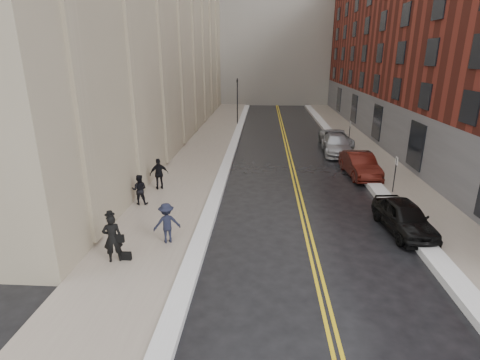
# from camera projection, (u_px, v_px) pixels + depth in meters

# --- Properties ---
(ground) EXTENTS (160.00, 160.00, 0.00)m
(ground) POSITION_uv_depth(u_px,v_px,m) (251.00, 262.00, 14.49)
(ground) COLOR black
(ground) RESTS_ON ground
(sidewalk_left) EXTENTS (4.00, 64.00, 0.15)m
(sidewalk_left) POSITION_uv_depth(u_px,v_px,m) (202.00, 155.00, 29.88)
(sidewalk_left) COLOR gray
(sidewalk_left) RESTS_ON ground
(sidewalk_right) EXTENTS (3.00, 64.00, 0.15)m
(sidewalk_right) POSITION_uv_depth(u_px,v_px,m) (373.00, 157.00, 29.08)
(sidewalk_right) COLOR gray
(sidewalk_right) RESTS_ON ground
(lane_stripe_a) EXTENTS (0.12, 64.00, 0.01)m
(lane_stripe_a) POSITION_uv_depth(u_px,v_px,m) (288.00, 157.00, 29.49)
(lane_stripe_a) COLOR gold
(lane_stripe_a) RESTS_ON ground
(lane_stripe_b) EXTENTS (0.12, 64.00, 0.01)m
(lane_stripe_b) POSITION_uv_depth(u_px,v_px,m) (291.00, 157.00, 29.48)
(lane_stripe_b) COLOR gold
(lane_stripe_b) RESTS_ON ground
(snow_ridge_left) EXTENTS (0.70, 60.80, 0.26)m
(snow_ridge_left) POSITION_uv_depth(u_px,v_px,m) (230.00, 155.00, 29.73)
(snow_ridge_left) COLOR silver
(snow_ridge_left) RESTS_ON ground
(snow_ridge_right) EXTENTS (0.85, 60.80, 0.30)m
(snow_ridge_right) POSITION_uv_depth(u_px,v_px,m) (349.00, 156.00, 29.16)
(snow_ridge_right) COLOR silver
(snow_ridge_right) RESTS_ON ground
(building_right) EXTENTS (14.00, 50.00, 18.00)m
(building_right) POSITION_uv_depth(u_px,v_px,m) (463.00, 39.00, 32.37)
(building_right) COLOR maroon
(building_right) RESTS_ON ground
(traffic_signal) EXTENTS (0.18, 0.15, 5.20)m
(traffic_signal) POSITION_uv_depth(u_px,v_px,m) (237.00, 98.00, 42.06)
(traffic_signal) COLOR black
(traffic_signal) RESTS_ON ground
(parking_sign_near) EXTENTS (0.06, 0.35, 2.23)m
(parking_sign_near) POSITION_uv_depth(u_px,v_px,m) (395.00, 172.00, 21.16)
(parking_sign_near) COLOR black
(parking_sign_near) RESTS_ON ground
(parking_sign_far) EXTENTS (0.06, 0.35, 2.23)m
(parking_sign_far) POSITION_uv_depth(u_px,v_px,m) (350.00, 131.00, 32.52)
(parking_sign_far) COLOR black
(parking_sign_far) RESTS_ON ground
(car_black) EXTENTS (2.10, 4.36, 1.44)m
(car_black) POSITION_uv_depth(u_px,v_px,m) (404.00, 217.00, 16.81)
(car_black) COLOR black
(car_black) RESTS_ON ground
(car_maroon) EXTENTS (1.97, 4.79, 1.54)m
(car_maroon) POSITION_uv_depth(u_px,v_px,m) (360.00, 165.00, 24.63)
(car_maroon) COLOR #40100B
(car_maroon) RESTS_ON ground
(car_silver_near) EXTENTS (2.43, 5.36, 1.52)m
(car_silver_near) POSITION_uv_depth(u_px,v_px,m) (337.00, 144.00, 30.32)
(car_silver_near) COLOR #A0A2A8
(car_silver_near) RESTS_ON ground
(car_silver_far) EXTENTS (2.59, 5.08, 1.37)m
(car_silver_far) POSITION_uv_depth(u_px,v_px,m) (336.00, 139.00, 32.80)
(car_silver_far) COLOR #9FA2A7
(car_silver_far) RESTS_ON ground
(pedestrian_main) EXTENTS (0.82, 0.67, 1.92)m
(pedestrian_main) POSITION_uv_depth(u_px,v_px,m) (112.00, 238.00, 14.03)
(pedestrian_main) COLOR black
(pedestrian_main) RESTS_ON sidewalk_left
(pedestrian_a) EXTENTS (0.85, 0.69, 1.62)m
(pedestrian_a) POSITION_uv_depth(u_px,v_px,m) (139.00, 190.00, 19.55)
(pedestrian_a) COLOR black
(pedestrian_a) RESTS_ON sidewalk_left
(pedestrian_b) EXTENTS (1.28, 1.01, 1.74)m
(pedestrian_b) POSITION_uv_depth(u_px,v_px,m) (167.00, 223.00, 15.52)
(pedestrian_b) COLOR black
(pedestrian_b) RESTS_ON sidewalk_left
(pedestrian_c) EXTENTS (1.16, 0.85, 1.84)m
(pedestrian_c) POSITION_uv_depth(u_px,v_px,m) (159.00, 174.00, 21.78)
(pedestrian_c) COLOR black
(pedestrian_c) RESTS_ON sidewalk_left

